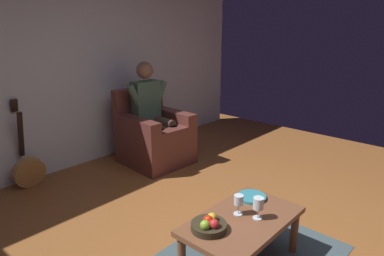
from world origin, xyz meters
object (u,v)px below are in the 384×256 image
(guitar, at_px, (28,168))
(wine_glass_near, at_px, (239,201))
(coffee_table, at_px, (242,226))
(wine_glass_far, at_px, (258,205))
(armchair, at_px, (154,137))
(person_seated, at_px, (151,109))
(fruit_bowl, at_px, (209,225))
(decorative_dish, at_px, (252,197))

(guitar, distance_m, wine_glass_near, 2.55)
(coffee_table, distance_m, wine_glass_near, 0.18)
(guitar, distance_m, wine_glass_far, 2.69)
(armchair, xyz_separation_m, person_seated, (-0.00, -0.03, 0.37))
(armchair, xyz_separation_m, wine_glass_far, (0.88, 2.12, 0.17))
(coffee_table, relative_size, fruit_bowl, 3.76)
(person_seated, relative_size, guitar, 1.32)
(coffee_table, xyz_separation_m, fruit_bowl, (0.28, -0.09, 0.10))
(wine_glass_far, bearing_deg, coffee_table, -46.87)
(person_seated, height_order, decorative_dish, person_seated)
(wine_glass_far, bearing_deg, guitar, -77.94)
(armchair, distance_m, wine_glass_near, 2.20)
(coffee_table, xyz_separation_m, wine_glass_near, (-0.03, -0.06, 0.17))
(fruit_bowl, distance_m, decorative_dish, 0.58)
(armchair, relative_size, guitar, 0.97)
(person_seated, bearing_deg, guitar, -14.35)
(guitar, bearing_deg, wine_glass_far, 102.06)
(person_seated, height_order, wine_glass_near, person_seated)
(decorative_dish, bearing_deg, coffee_table, 21.21)
(wine_glass_near, xyz_separation_m, decorative_dish, (-0.28, -0.06, -0.09))
(person_seated, relative_size, wine_glass_near, 8.49)
(person_seated, distance_m, decorative_dish, 2.08)
(fruit_bowl, height_order, decorative_dish, fruit_bowl)
(coffee_table, distance_m, decorative_dish, 0.33)
(person_seated, xyz_separation_m, fruit_bowl, (1.24, 1.98, -0.27))
(armchair, distance_m, coffee_table, 2.26)
(coffee_table, relative_size, wine_glass_near, 6.01)
(armchair, height_order, guitar, guitar)
(wine_glass_far, xyz_separation_m, fruit_bowl, (0.35, -0.17, -0.07))
(wine_glass_far, bearing_deg, wine_glass_near, -71.48)
(coffee_table, xyz_separation_m, guitar, (0.48, -2.53, -0.13))
(coffee_table, bearing_deg, decorative_dish, -158.79)
(person_seated, height_order, guitar, person_seated)
(armchair, relative_size, coffee_table, 1.04)
(armchair, bearing_deg, fruit_bowl, 61.23)
(coffee_table, bearing_deg, person_seated, -114.80)
(guitar, bearing_deg, fruit_bowl, 94.83)
(wine_glass_near, distance_m, decorative_dish, 0.30)
(fruit_bowl, bearing_deg, coffee_table, 162.30)
(coffee_table, height_order, wine_glass_far, wine_glass_far)
(coffee_table, height_order, decorative_dish, decorative_dish)
(wine_glass_far, height_order, decorative_dish, wine_glass_far)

